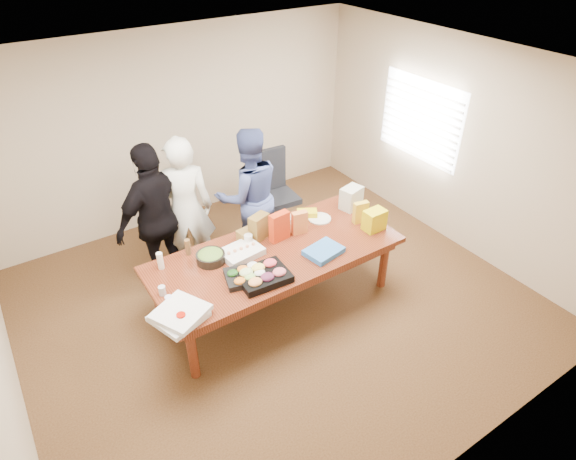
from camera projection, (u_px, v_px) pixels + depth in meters
floor at (277, 303)px, 5.77m from camera, size 5.50×5.00×0.02m
ceiling at (272, 73)px, 4.25m from camera, size 5.50×5.00×0.02m
wall_back at (179, 128)px, 6.74m from camera, size 5.50×0.04×2.70m
wall_front at (472, 364)px, 3.29m from camera, size 5.50×0.04×2.70m
wall_right at (454, 144)px, 6.27m from camera, size 0.04×5.00×2.70m
window_panel at (420, 120)px, 6.59m from camera, size 0.03×1.40×1.10m
window_blinds at (418, 120)px, 6.57m from camera, size 0.04×1.36×1.00m
conference_table at (276, 278)px, 5.56m from camera, size 2.80×1.20×0.75m
office_chair at (279, 195)px, 6.77m from camera, size 0.62×0.62×1.12m
person_center at (185, 209)px, 5.75m from camera, size 0.79×0.64×1.86m
person_right at (249, 196)px, 6.08m from camera, size 0.98×0.83×1.79m
person_left at (157, 218)px, 5.58m from camera, size 1.18×0.77×1.86m
veggie_tray at (246, 276)px, 4.95m from camera, size 0.50×0.43×0.06m
fruit_tray at (263, 276)px, 4.94m from camera, size 0.54×0.44×0.08m
sheet_cake at (241, 252)px, 5.28m from camera, size 0.47×0.37×0.08m
salad_bowl at (211, 258)px, 5.18m from camera, size 0.37×0.37×0.10m
chip_bag_blue at (324, 251)px, 5.31m from camera, size 0.44×0.36×0.06m
chip_bag_red at (279, 227)px, 5.45m from camera, size 0.24×0.12×0.34m
chip_bag_yellow at (361, 212)px, 5.77m from camera, size 0.19×0.10×0.27m
chip_bag_orange at (299, 223)px, 5.58m from camera, size 0.19×0.11×0.28m
mayo_jar at (248, 240)px, 5.40m from camera, size 0.12×0.12×0.14m
mustard_bottle at (258, 234)px, 5.48m from camera, size 0.07×0.07×0.17m
dressing_bottle at (188, 247)px, 5.26m from camera, size 0.07×0.07×0.19m
ranch_bottle at (160, 261)px, 5.05m from camera, size 0.07×0.07×0.19m
banana_bunch at (307, 214)px, 5.93m from camera, size 0.28×0.24×0.08m
bread_loaf at (251, 233)px, 5.54m from camera, size 0.34×0.18×0.13m
kraft_bag at (259, 227)px, 5.49m from camera, size 0.26×0.20×0.30m
red_cup at (182, 319)px, 4.41m from camera, size 0.11×0.11×0.11m
clear_cup_a at (169, 301)px, 4.62m from camera, size 0.08×0.08×0.10m
clear_cup_b at (162, 291)px, 4.74m from camera, size 0.07×0.07×0.10m
pizza_box_lower at (179, 316)px, 4.48m from camera, size 0.54×0.54×0.05m
pizza_box_upper at (181, 312)px, 4.45m from camera, size 0.58×0.58×0.05m
plate_a at (320, 219)px, 5.89m from camera, size 0.35×0.35×0.02m
plate_b at (285, 219)px, 5.88m from camera, size 0.25×0.25×0.01m
dip_bowl_a at (294, 219)px, 5.84m from camera, size 0.17×0.17×0.06m
dip_bowl_b at (235, 248)px, 5.37m from camera, size 0.15×0.15×0.05m
grocery_bag_white at (351, 198)px, 6.04m from camera, size 0.30×0.24×0.28m
grocery_bag_yellow at (374, 220)px, 5.65m from camera, size 0.26×0.18×0.25m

